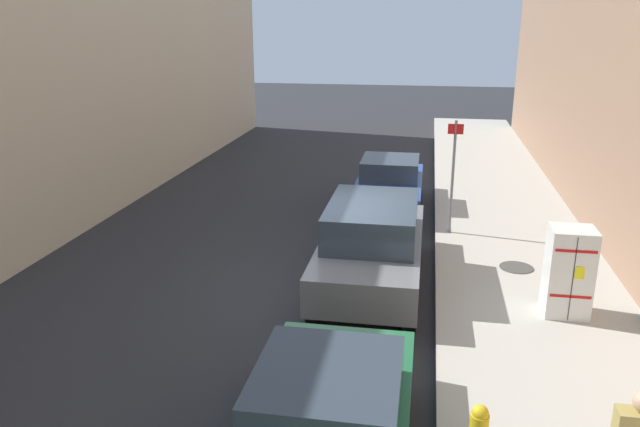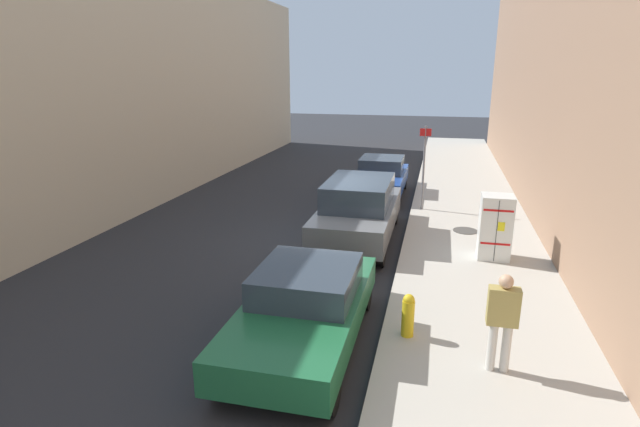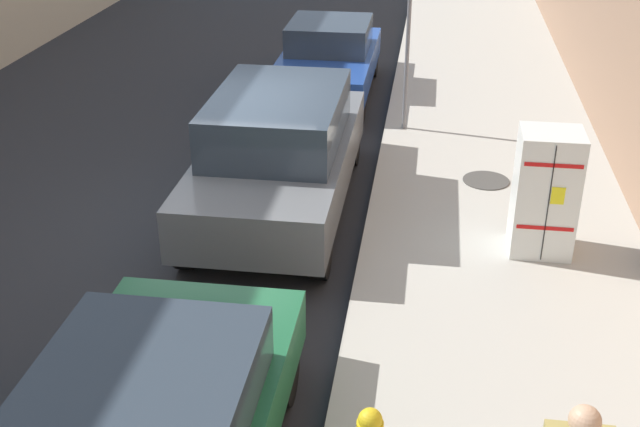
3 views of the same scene
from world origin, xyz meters
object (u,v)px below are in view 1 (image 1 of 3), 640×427
object	(u,v)px
parked_hatchback_blue	(389,184)
parked_suv_gray	(372,244)
discarded_refrigerator	(569,272)
street_sign_post	(453,171)

from	to	relation	value
parked_hatchback_blue	parked_suv_gray	size ratio (longest dim) A/B	0.87
parked_suv_gray	discarded_refrigerator	bearing A→B (deg)	164.01
street_sign_post	parked_suv_gray	world-z (taller)	street_sign_post
discarded_refrigerator	street_sign_post	size ratio (longest dim) A/B	0.58
parked_suv_gray	parked_hatchback_blue	bearing A→B (deg)	-90.00
discarded_refrigerator	street_sign_post	bearing A→B (deg)	-65.10
discarded_refrigerator	parked_suv_gray	size ratio (longest dim) A/B	0.33
street_sign_post	discarded_refrigerator	bearing A→B (deg)	114.90
discarded_refrigerator	parked_hatchback_blue	distance (m)	7.23
parked_suv_gray	street_sign_post	bearing A→B (deg)	-117.68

